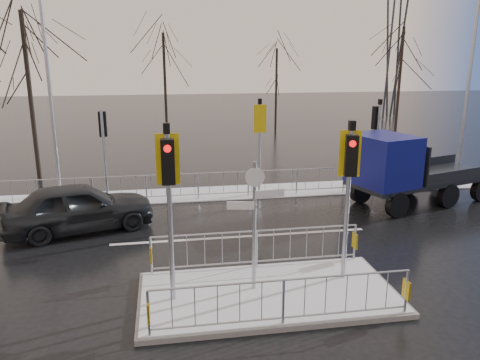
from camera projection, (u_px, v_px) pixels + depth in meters
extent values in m
plane|color=black|center=(268.00, 296.00, 11.00)|extent=(120.00, 120.00, 0.00)
cube|color=white|center=(222.00, 193.00, 19.19)|extent=(30.00, 2.00, 0.04)
cube|color=silver|center=(241.00, 237.00, 14.62)|extent=(8.00, 0.15, 0.01)
cube|color=slate|center=(268.00, 294.00, 10.98)|extent=(6.00, 3.00, 0.12)
cube|color=white|center=(268.00, 291.00, 10.96)|extent=(5.85, 2.85, 0.03)
cube|color=gold|center=(148.00, 312.00, 9.08)|extent=(0.05, 0.28, 0.42)
cube|color=gold|center=(407.00, 290.00, 9.94)|extent=(0.05, 0.28, 0.42)
cube|color=gold|center=(151.00, 254.00, 11.71)|extent=(0.05, 0.28, 0.42)
cube|color=gold|center=(355.00, 241.00, 12.57)|extent=(0.05, 0.28, 0.42)
cylinder|color=#9CA1AA|center=(170.00, 221.00, 10.13)|extent=(0.11, 0.11, 3.80)
cube|color=black|center=(168.00, 162.00, 9.61)|extent=(0.28, 0.22, 0.95)
cylinder|color=red|center=(167.00, 149.00, 9.43)|extent=(0.16, 0.04, 0.16)
cube|color=#DCBB0C|center=(168.00, 159.00, 9.85)|extent=(0.50, 0.03, 1.10)
cube|color=black|center=(166.00, 128.00, 9.60)|extent=(0.14, 0.14, 0.22)
cylinder|color=#9CA1AA|center=(347.00, 207.00, 11.19)|extent=(0.11, 0.11, 3.70)
cube|color=black|center=(351.00, 156.00, 10.68)|extent=(0.33, 0.28, 0.95)
cylinder|color=red|center=(353.00, 144.00, 10.50)|extent=(0.16, 0.08, 0.16)
cube|color=#DCBB0C|center=(350.00, 154.00, 10.92)|extent=(0.49, 0.16, 1.10)
cube|color=black|center=(352.00, 125.00, 10.68)|extent=(0.14, 0.14, 0.22)
cylinder|color=#9CA1AA|center=(254.00, 228.00, 10.71)|extent=(0.09, 0.09, 3.10)
cube|color=silver|center=(270.00, 193.00, 10.56)|extent=(0.70, 0.14, 0.18)
cube|color=silver|center=(241.00, 206.00, 10.52)|extent=(0.62, 0.15, 0.18)
cylinder|color=silver|center=(255.00, 177.00, 10.37)|extent=(0.44, 0.03, 0.44)
cylinder|color=#9CA1AA|center=(105.00, 156.00, 17.73)|extent=(0.11, 0.11, 3.50)
cube|color=black|center=(103.00, 124.00, 17.59)|extent=(0.28, 0.22, 0.95)
cylinder|color=red|center=(102.00, 116.00, 17.62)|extent=(0.16, 0.04, 0.16)
cylinder|color=#9CA1AA|center=(259.00, 150.00, 18.67)|extent=(0.11, 0.11, 3.60)
cube|color=black|center=(259.00, 118.00, 18.52)|extent=(0.28, 0.22, 0.95)
cylinder|color=red|center=(258.00, 110.00, 18.54)|extent=(0.16, 0.04, 0.16)
cube|color=#DCBB0C|center=(260.00, 119.00, 18.28)|extent=(0.50, 0.03, 1.10)
cube|color=black|center=(260.00, 101.00, 18.17)|extent=(0.14, 0.14, 0.22)
cylinder|color=#9CA1AA|center=(377.00, 147.00, 19.47)|extent=(0.11, 0.11, 3.50)
cube|color=black|center=(376.00, 118.00, 19.32)|extent=(0.33, 0.28, 0.95)
cylinder|color=red|center=(375.00, 110.00, 19.34)|extent=(0.16, 0.08, 0.16)
cube|color=black|center=(380.00, 102.00, 18.99)|extent=(0.14, 0.14, 0.22)
imported|color=black|center=(79.00, 207.00, 14.95)|extent=(5.00, 3.15, 1.59)
cylinder|color=black|center=(397.00, 205.00, 16.26)|extent=(0.94, 0.52, 0.90)
cylinder|color=black|center=(361.00, 191.00, 17.90)|extent=(0.94, 0.52, 0.90)
cylinder|color=black|center=(448.00, 196.00, 17.34)|extent=(0.94, 0.52, 0.90)
cylinder|color=black|center=(410.00, 184.00, 18.98)|extent=(0.94, 0.52, 0.90)
cylinder|color=black|center=(441.00, 179.00, 19.76)|extent=(0.94, 0.52, 0.90)
cube|color=black|center=(422.00, 180.00, 17.90)|extent=(6.29, 3.71, 0.14)
cube|color=navy|center=(383.00, 160.00, 16.76)|extent=(2.35, 2.59, 1.80)
cube|color=black|center=(402.00, 148.00, 17.04)|extent=(0.56, 1.73, 0.99)
cube|color=#2D3033|center=(369.00, 189.00, 16.78)|extent=(0.71, 2.01, 0.32)
cube|color=black|center=(441.00, 174.00, 18.29)|extent=(4.42, 3.22, 0.11)
cube|color=black|center=(406.00, 160.00, 17.27)|extent=(0.70, 2.09, 1.35)
cylinder|color=black|center=(31.00, 98.00, 20.69)|extent=(0.20, 0.20, 7.36)
cylinder|color=black|center=(165.00, 87.00, 30.75)|extent=(0.19, 0.19, 6.90)
cylinder|color=black|center=(276.00, 91.00, 34.05)|extent=(0.16, 0.16, 5.98)
cylinder|color=black|center=(399.00, 82.00, 32.28)|extent=(0.20, 0.20, 7.36)
cylinder|color=#9CA1AA|center=(468.00, 92.00, 19.73)|extent=(0.14, 0.14, 8.00)
cylinder|color=#9CA1AA|center=(50.00, 93.00, 17.96)|extent=(0.14, 0.14, 8.20)
cylinder|color=#2D3033|center=(401.00, 2.00, 40.53)|extent=(1.18, 1.18, 19.97)
cylinder|color=#2D3033|center=(388.00, 1.00, 40.34)|extent=(1.18, 1.18, 19.97)
cylinder|color=#2D3033|center=(408.00, 0.00, 39.38)|extent=(1.18, 1.18, 19.97)
cylinder|color=#2D3033|center=(395.00, 0.00, 39.19)|extent=(1.18, 1.18, 19.97)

